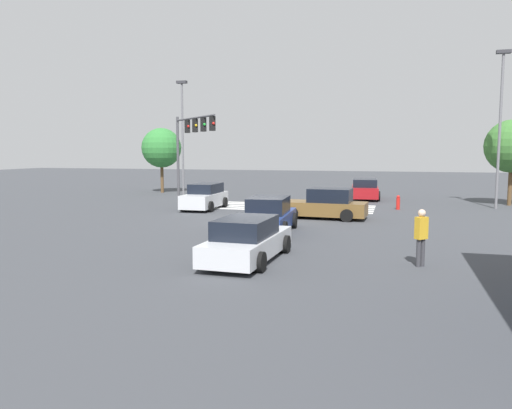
{
  "coord_description": "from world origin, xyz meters",
  "views": [
    {
      "loc": [
        -6.62,
        23.7,
        3.49
      ],
      "look_at": [
        0.0,
        0.0,
        0.85
      ],
      "focal_mm": 35.0,
      "sensor_mm": 36.0,
      "label": 1
    }
  ],
  "objects_px": {
    "car_1": "(247,240)",
    "pedestrian": "(421,235)",
    "tree_corner_a": "(512,146)",
    "tree_corner_b": "(162,148)",
    "street_light_pole_b": "(182,128)",
    "traffic_signal_mast": "(191,137)",
    "car_4": "(205,197)",
    "car_3": "(325,205)",
    "fire_hydrant": "(398,202)",
    "car_0": "(365,189)",
    "street_light_pole_a": "(500,117)",
    "car_2": "(269,216)"
  },
  "relations": [
    {
      "from": "car_1",
      "to": "pedestrian",
      "type": "bearing_deg",
      "value": -81.27
    },
    {
      "from": "car_0",
      "to": "street_light_pole_b",
      "type": "xyz_separation_m",
      "value": [
        13.96,
        0.74,
        4.53
      ]
    },
    {
      "from": "car_0",
      "to": "street_light_pole_b",
      "type": "height_order",
      "value": "street_light_pole_b"
    },
    {
      "from": "traffic_signal_mast",
      "to": "fire_hydrant",
      "type": "height_order",
      "value": "traffic_signal_mast"
    },
    {
      "from": "car_1",
      "to": "street_light_pole_b",
      "type": "bearing_deg",
      "value": 30.93
    },
    {
      "from": "car_3",
      "to": "pedestrian",
      "type": "height_order",
      "value": "pedestrian"
    },
    {
      "from": "pedestrian",
      "to": "street_light_pole_b",
      "type": "bearing_deg",
      "value": -3.34
    },
    {
      "from": "car_2",
      "to": "street_light_pole_a",
      "type": "bearing_deg",
      "value": -45.03
    },
    {
      "from": "pedestrian",
      "to": "car_3",
      "type": "bearing_deg",
      "value": -19.64
    },
    {
      "from": "fire_hydrant",
      "to": "traffic_signal_mast",
      "type": "bearing_deg",
      "value": 5.45
    },
    {
      "from": "car_3",
      "to": "tree_corner_a",
      "type": "relative_size",
      "value": 0.83
    },
    {
      "from": "traffic_signal_mast",
      "to": "car_0",
      "type": "distance_m",
      "value": 13.29
    },
    {
      "from": "traffic_signal_mast",
      "to": "street_light_pole_a",
      "type": "xyz_separation_m",
      "value": [
        -18.57,
        -3.31,
        1.13
      ]
    },
    {
      "from": "tree_corner_a",
      "to": "car_0",
      "type": "bearing_deg",
      "value": -11.0
    },
    {
      "from": "car_3",
      "to": "fire_hydrant",
      "type": "bearing_deg",
      "value": -122.06
    },
    {
      "from": "car_1",
      "to": "street_light_pole_b",
      "type": "relative_size",
      "value": 0.54
    },
    {
      "from": "car_1",
      "to": "car_3",
      "type": "height_order",
      "value": "car_3"
    },
    {
      "from": "car_4",
      "to": "fire_hydrant",
      "type": "relative_size",
      "value": 4.92
    },
    {
      "from": "tree_corner_b",
      "to": "fire_hydrant",
      "type": "distance_m",
      "value": 20.84
    },
    {
      "from": "street_light_pole_a",
      "to": "fire_hydrant",
      "type": "xyz_separation_m",
      "value": [
        5.75,
        2.08,
        -5.11
      ]
    },
    {
      "from": "car_2",
      "to": "street_light_pole_a",
      "type": "height_order",
      "value": "street_light_pole_a"
    },
    {
      "from": "car_1",
      "to": "tree_corner_a",
      "type": "bearing_deg",
      "value": -27.78
    },
    {
      "from": "car_1",
      "to": "fire_hydrant",
      "type": "bearing_deg",
      "value": -14.3
    },
    {
      "from": "street_light_pole_b",
      "to": "fire_hydrant",
      "type": "relative_size",
      "value": 10.33
    },
    {
      "from": "car_3",
      "to": "pedestrian",
      "type": "bearing_deg",
      "value": 116.51
    },
    {
      "from": "street_light_pole_a",
      "to": "tree_corner_a",
      "type": "distance_m",
      "value": 3.02
    },
    {
      "from": "traffic_signal_mast",
      "to": "car_0",
      "type": "bearing_deg",
      "value": 79.73
    },
    {
      "from": "car_0",
      "to": "car_1",
      "type": "height_order",
      "value": "car_0"
    },
    {
      "from": "traffic_signal_mast",
      "to": "car_1",
      "type": "xyz_separation_m",
      "value": [
        -8.11,
        14.63,
        -3.75
      ]
    },
    {
      "from": "pedestrian",
      "to": "tree_corner_b",
      "type": "bearing_deg",
      "value": -1.69
    },
    {
      "from": "car_1",
      "to": "street_light_pole_b",
      "type": "xyz_separation_m",
      "value": [
        11.57,
        -21.16,
        4.6
      ]
    },
    {
      "from": "tree_corner_b",
      "to": "street_light_pole_a",
      "type": "bearing_deg",
      "value": 167.82
    },
    {
      "from": "car_2",
      "to": "street_light_pole_a",
      "type": "distance_m",
      "value": 17.36
    },
    {
      "from": "tree_corner_a",
      "to": "tree_corner_b",
      "type": "xyz_separation_m",
      "value": [
        26.08,
        -3.21,
        -0.05
      ]
    },
    {
      "from": "tree_corner_b",
      "to": "fire_hydrant",
      "type": "height_order",
      "value": "tree_corner_b"
    },
    {
      "from": "car_0",
      "to": "pedestrian",
      "type": "relative_size",
      "value": 2.8
    },
    {
      "from": "car_3",
      "to": "car_4",
      "type": "height_order",
      "value": "car_3"
    },
    {
      "from": "street_light_pole_a",
      "to": "street_light_pole_b",
      "type": "relative_size",
      "value": 1.06
    },
    {
      "from": "car_0",
      "to": "car_2",
      "type": "distance_m",
      "value": 16.67
    },
    {
      "from": "tree_corner_b",
      "to": "car_3",
      "type": "bearing_deg",
      "value": 140.73
    },
    {
      "from": "car_1",
      "to": "pedestrian",
      "type": "relative_size",
      "value": 2.72
    },
    {
      "from": "traffic_signal_mast",
      "to": "car_4",
      "type": "xyz_separation_m",
      "value": [
        -1.56,
        1.64,
        -3.67
      ]
    },
    {
      "from": "car_3",
      "to": "street_light_pole_a",
      "type": "height_order",
      "value": "street_light_pole_a"
    },
    {
      "from": "tree_corner_a",
      "to": "fire_hydrant",
      "type": "bearing_deg",
      "value": 31.62
    },
    {
      "from": "car_1",
      "to": "tree_corner_b",
      "type": "distance_m",
      "value": 27.6
    },
    {
      "from": "traffic_signal_mast",
      "to": "car_4",
      "type": "distance_m",
      "value": 4.32
    },
    {
      "from": "car_0",
      "to": "pedestrian",
      "type": "distance_m",
      "value": 21.5
    },
    {
      "from": "street_light_pole_b",
      "to": "car_3",
      "type": "bearing_deg",
      "value": 140.16
    },
    {
      "from": "car_2",
      "to": "car_4",
      "type": "xyz_separation_m",
      "value": [
        5.86,
        -7.46,
        0.02
      ]
    },
    {
      "from": "car_3",
      "to": "street_light_pole_b",
      "type": "distance_m",
      "value": 17.01
    }
  ]
}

